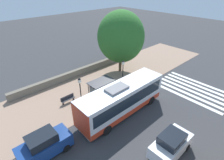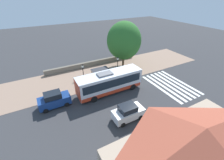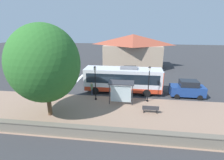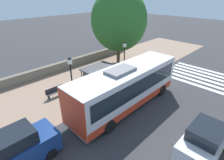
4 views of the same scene
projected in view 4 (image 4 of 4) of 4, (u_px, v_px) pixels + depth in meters
ground_plane at (120, 91)px, 16.64m from camera, size 120.00×120.00×0.00m
sidewalk_plaza at (90, 77)px, 19.45m from camera, size 9.00×44.00×0.02m
crosswalk_stripes at (208, 79)px, 19.11m from camera, size 9.00×5.25×0.01m
stone_wall at (69, 64)px, 21.75m from camera, size 0.60×20.00×1.01m
bus at (126, 86)px, 13.75m from camera, size 2.73×10.22×3.54m
bus_shelter at (97, 71)px, 15.74m from camera, size 1.77×2.92×2.53m
pedestrian at (139, 74)px, 17.62m from camera, size 0.34×0.23×1.76m
bench at (55, 91)px, 15.70m from camera, size 0.40×1.70×0.88m
street_lamp_near at (124, 59)px, 17.27m from camera, size 0.28×0.28×4.27m
street_lamp_far at (72, 80)px, 13.04m from camera, size 0.28×0.28×4.38m
shade_tree at (119, 20)px, 21.11m from camera, size 6.76×6.76×9.14m
parked_car_behind_bus at (17, 150)px, 9.16m from camera, size 1.96×4.20×2.19m
parked_car_far_lane at (204, 141)px, 9.78m from camera, size 1.95×3.93×2.08m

